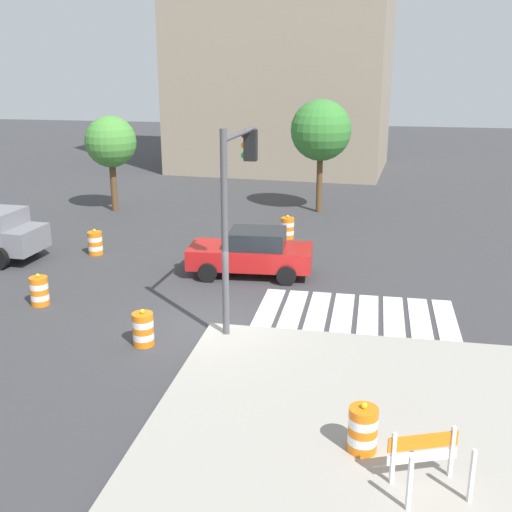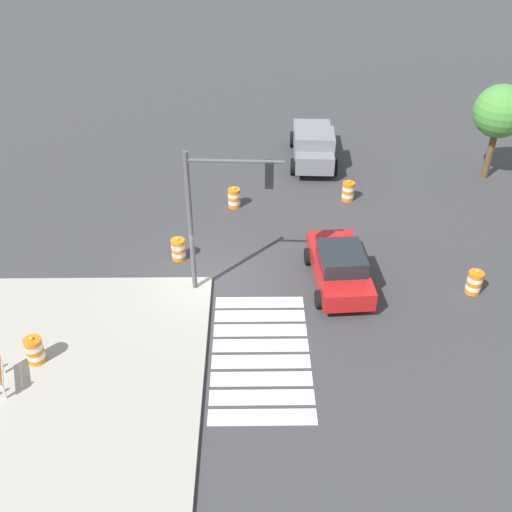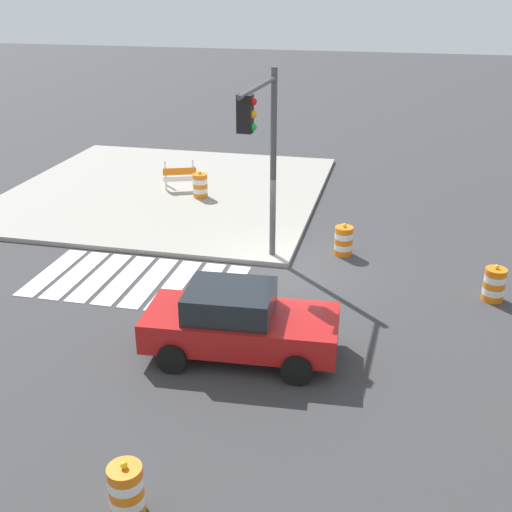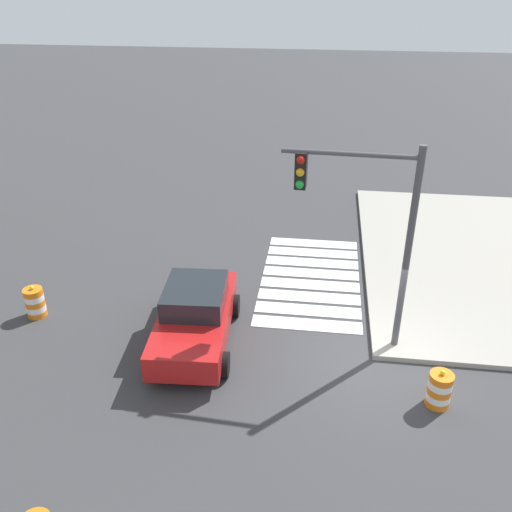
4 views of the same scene
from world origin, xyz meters
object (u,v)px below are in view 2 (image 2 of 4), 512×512
sports_car (339,266)px  traffic_light_pole (222,200)px  traffic_barrel_crosswalk_end (348,191)px  traffic_barrel_on_sidewalk (35,350)px  street_tree_streetside_near (500,112)px  pickup_truck (313,146)px  traffic_barrel_near_corner (178,249)px  traffic_barrel_median_far (474,282)px  traffic_barrel_median_near (234,198)px

sports_car → traffic_light_pole: bearing=-84.8°
sports_car → traffic_barrel_crosswalk_end: sports_car is taller
traffic_barrel_on_sidewalk → street_tree_streetside_near: street_tree_streetside_near is taller
pickup_truck → traffic_light_pole: 12.02m
traffic_barrel_crosswalk_end → traffic_light_pole: 9.48m
traffic_barrel_near_corner → traffic_barrel_crosswalk_end: 8.87m
traffic_barrel_crosswalk_end → traffic_barrel_on_sidewalk: (10.59, -11.45, 0.15)m
pickup_truck → traffic_barrel_near_corner: size_ratio=5.14×
street_tree_streetside_near → traffic_barrel_median_far: bearing=-21.0°
traffic_barrel_near_corner → street_tree_streetside_near: street_tree_streetside_near is taller
sports_car → traffic_barrel_median_near: (-5.90, -4.06, -0.36)m
sports_car → traffic_barrel_median_near: bearing=-145.5°
traffic_barrel_median_far → street_tree_streetside_near: 10.38m
sports_car → traffic_barrel_near_corner: (-1.73, -6.22, -0.36)m
sports_car → traffic_barrel_median_far: bearing=83.5°
traffic_barrel_crosswalk_end → traffic_light_pole: (6.87, -5.54, 3.46)m
traffic_barrel_median_near → traffic_barrel_on_sidewalk: size_ratio=1.00×
traffic_barrel_median_near → street_tree_streetside_near: (-2.82, 12.58, 2.97)m
street_tree_streetside_near → traffic_barrel_on_sidewalk: bearing=-55.5°
pickup_truck → street_tree_streetside_near: bearing=78.5°
street_tree_streetside_near → sports_car: bearing=-44.3°
traffic_light_pole → street_tree_streetside_near: size_ratio=1.17×
traffic_barrel_median_near → traffic_barrel_near_corner: bearing=-27.3°
street_tree_streetside_near → traffic_barrel_near_corner: bearing=-64.6°
traffic_barrel_median_near → traffic_barrel_on_sidewalk: (10.01, -6.11, 0.15)m
traffic_barrel_median_far → traffic_barrel_on_sidewalk: traffic_barrel_on_sidewalk is taller
sports_car → traffic_barrel_crosswalk_end: size_ratio=4.32×
traffic_barrel_on_sidewalk → traffic_barrel_median_far: bearing=103.2°
traffic_barrel_median_near → pickup_truck: bearing=138.5°
sports_car → traffic_barrel_near_corner: sports_car is taller
traffic_barrel_crosswalk_end → traffic_light_pole: size_ratio=0.19×
sports_car → traffic_barrel_near_corner: size_ratio=4.32×
traffic_barrel_near_corner → traffic_light_pole: (2.12, 1.95, 3.46)m
traffic_barrel_near_corner → traffic_light_pole: traffic_light_pole is taller
traffic_barrel_median_far → street_tree_streetside_near: bearing=159.0°
sports_car → traffic_barrel_crosswalk_end: bearing=168.9°
pickup_truck → traffic_barrel_on_sidewalk: (14.58, -10.15, -0.37)m
traffic_barrel_crosswalk_end → sports_car: bearing=-11.1°
traffic_barrel_on_sidewalk → traffic_barrel_crosswalk_end: bearing=132.8°
traffic_barrel_near_corner → traffic_light_pole: 4.50m
street_tree_streetside_near → traffic_barrel_median_near: bearing=-77.4°
traffic_barrel_near_corner → traffic_barrel_median_near: (-4.17, 2.15, 0.00)m
traffic_barrel_median_far → street_tree_streetside_near: street_tree_streetside_near is taller
traffic_barrel_near_corner → traffic_barrel_median_far: 11.41m
traffic_barrel_crosswalk_end → traffic_barrel_on_sidewalk: traffic_barrel_on_sidewalk is taller
pickup_truck → sports_car: bearing=0.1°
sports_car → traffic_barrel_median_near: 7.17m
sports_car → street_tree_streetside_near: 12.47m
sports_car → street_tree_streetside_near: (-8.72, 8.52, 2.61)m
traffic_barrel_on_sidewalk → traffic_barrel_median_near: bearing=148.6°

